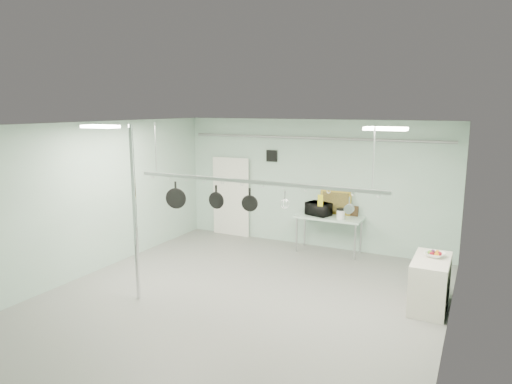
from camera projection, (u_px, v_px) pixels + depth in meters
The scene contains 25 objects.
floor at pixel (235, 303), 8.23m from camera, with size 8.00×8.00×0.00m, color gray.
ceiling at pixel (233, 125), 7.65m from camera, with size 7.00×8.00×0.02m, color silver.
back_wall at pixel (312, 184), 11.45m from camera, with size 7.00×0.02×3.20m, color #ABCDBD.
right_wall at pixel (450, 244), 6.41m from camera, with size 0.02×8.00×3.20m, color #ABCDBD.
door at pixel (231, 197), 12.52m from camera, with size 1.10×0.10×2.20m, color silver.
wall_vent at pixel (272, 156), 11.80m from camera, with size 0.30×0.04×0.30m, color black.
conduit_pipe at pixel (312, 138), 11.16m from camera, with size 0.07×0.07×6.60m, color gray.
chrome_pole at pixel (135, 214), 8.16m from camera, with size 0.08×0.08×3.20m, color silver.
prep_table at pixel (329, 219), 10.98m from camera, with size 1.60×0.70×0.91m.
side_cabinet at pixel (430, 283), 8.00m from camera, with size 0.60×1.20×0.90m, color beige.
pot_rack at pixel (252, 180), 8.00m from camera, with size 4.80×0.06×1.00m.
light_panel_left at pixel (100, 127), 7.92m from camera, with size 0.65×0.30×0.05m, color white.
light_panel_right at pixel (386, 129), 7.13m from camera, with size 0.65×0.30×0.05m, color white.
microwave at pixel (319, 209), 11.05m from camera, with size 0.57×0.39×0.32m, color black.
coffee_canister at pixel (341, 215), 10.65m from camera, with size 0.19×0.19×0.22m, color silver.
painting_large at pixel (335, 202), 11.16m from camera, with size 0.78×0.05×0.58m, color gold.
painting_small at pixel (352, 211), 11.00m from camera, with size 0.30×0.04×0.25m, color black.
fruit_bowl at pixel (435, 255), 8.01m from camera, with size 0.34×0.34×0.08m, color white.
skillet_left at pixel (176, 195), 8.81m from camera, with size 0.40×0.06×0.54m, color black, non-canonical shape.
skillet_mid at pixel (216, 197), 8.39m from camera, with size 0.31×0.06×0.43m, color black, non-canonical shape.
skillet_right at pixel (250, 199), 8.08m from camera, with size 0.29×0.06×0.40m, color black, non-canonical shape.
whisk at pixel (285, 200), 7.78m from camera, with size 0.16×0.16×0.30m, color silver, non-canonical shape.
grater at pixel (320, 201), 7.49m from camera, with size 0.09×0.02×0.21m, color gold, non-canonical shape.
saucepan at pixel (349, 205), 7.28m from camera, with size 0.15×0.08×0.26m, color silver, non-canonical shape.
fruit_cluster at pixel (435, 252), 8.00m from camera, with size 0.24×0.24×0.09m, color maroon, non-canonical shape.
Camera 1 is at (3.80, -6.73, 3.49)m, focal length 32.00 mm.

